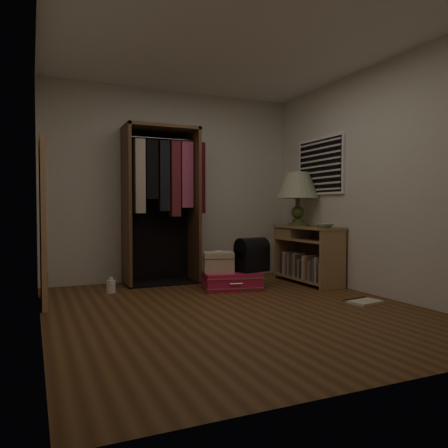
{
  "coord_description": "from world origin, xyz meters",
  "views": [
    {
      "loc": [
        -1.81,
        -3.82,
        0.98
      ],
      "look_at": [
        0.3,
        0.95,
        0.8
      ],
      "focal_mm": 35.0,
      "sensor_mm": 36.0,
      "label": 1
    }
  ],
  "objects_px": {
    "floor_mirror": "(43,222)",
    "black_bag": "(252,254)",
    "open_wardrobe": "(165,191)",
    "train_case": "(218,262)",
    "console_bookshelf": "(306,253)",
    "table_lamp": "(298,187)",
    "pink_suitcase": "(232,281)",
    "white_jug": "(111,286)"
  },
  "relations": [
    {
      "from": "black_bag",
      "to": "console_bookshelf",
      "type": "bearing_deg",
      "value": -6.59
    },
    {
      "from": "open_wardrobe",
      "to": "floor_mirror",
      "type": "height_order",
      "value": "open_wardrobe"
    },
    {
      "from": "open_wardrobe",
      "to": "table_lamp",
      "type": "height_order",
      "value": "open_wardrobe"
    },
    {
      "from": "pink_suitcase",
      "to": "black_bag",
      "type": "bearing_deg",
      "value": 1.75
    },
    {
      "from": "train_case",
      "to": "white_jug",
      "type": "relative_size",
      "value": 2.25
    },
    {
      "from": "open_wardrobe",
      "to": "white_jug",
      "type": "distance_m",
      "value": 1.45
    },
    {
      "from": "black_bag",
      "to": "table_lamp",
      "type": "height_order",
      "value": "table_lamp"
    },
    {
      "from": "train_case",
      "to": "table_lamp",
      "type": "xyz_separation_m",
      "value": [
        1.28,
        0.22,
        0.95
      ]
    },
    {
      "from": "console_bookshelf",
      "to": "open_wardrobe",
      "type": "xyz_separation_m",
      "value": [
        -1.73,
        0.73,
        0.83
      ]
    },
    {
      "from": "open_wardrobe",
      "to": "train_case",
      "type": "xyz_separation_m",
      "value": [
        0.45,
        -0.74,
        -0.89
      ]
    },
    {
      "from": "console_bookshelf",
      "to": "floor_mirror",
      "type": "distance_m",
      "value": 3.27
    },
    {
      "from": "open_wardrobe",
      "to": "white_jug",
      "type": "bearing_deg",
      "value": -151.04
    },
    {
      "from": "black_bag",
      "to": "table_lamp",
      "type": "xyz_separation_m",
      "value": [
        0.87,
        0.31,
        0.86
      ]
    },
    {
      "from": "white_jug",
      "to": "console_bookshelf",
      "type": "bearing_deg",
      "value": -6.74
    },
    {
      "from": "console_bookshelf",
      "to": "open_wardrobe",
      "type": "relative_size",
      "value": 0.55
    },
    {
      "from": "open_wardrobe",
      "to": "console_bookshelf",
      "type": "bearing_deg",
      "value": -22.87
    },
    {
      "from": "console_bookshelf",
      "to": "open_wardrobe",
      "type": "height_order",
      "value": "open_wardrobe"
    },
    {
      "from": "train_case",
      "to": "black_bag",
      "type": "relative_size",
      "value": 0.96
    },
    {
      "from": "pink_suitcase",
      "to": "train_case",
      "type": "relative_size",
      "value": 1.9
    },
    {
      "from": "train_case",
      "to": "black_bag",
      "type": "xyz_separation_m",
      "value": [
        0.41,
        -0.09,
        0.09
      ]
    },
    {
      "from": "console_bookshelf",
      "to": "table_lamp",
      "type": "relative_size",
      "value": 1.45
    },
    {
      "from": "white_jug",
      "to": "table_lamp",
      "type": "bearing_deg",
      "value": -1.98
    },
    {
      "from": "floor_mirror",
      "to": "black_bag",
      "type": "xyz_separation_m",
      "value": [
        2.37,
        -0.06,
        -0.42
      ]
    },
    {
      "from": "floor_mirror",
      "to": "pink_suitcase",
      "type": "relative_size",
      "value": 2.17
    },
    {
      "from": "open_wardrobe",
      "to": "pink_suitcase",
      "type": "height_order",
      "value": "open_wardrobe"
    },
    {
      "from": "pink_suitcase",
      "to": "table_lamp",
      "type": "distance_m",
      "value": 1.65
    },
    {
      "from": "pink_suitcase",
      "to": "black_bag",
      "type": "distance_m",
      "value": 0.41
    },
    {
      "from": "open_wardrobe",
      "to": "floor_mirror",
      "type": "distance_m",
      "value": 1.74
    },
    {
      "from": "open_wardrobe",
      "to": "white_jug",
      "type": "height_order",
      "value": "open_wardrobe"
    },
    {
      "from": "black_bag",
      "to": "white_jug",
      "type": "bearing_deg",
      "value": 153.18
    },
    {
      "from": "console_bookshelf",
      "to": "train_case",
      "type": "relative_size",
      "value": 2.71
    },
    {
      "from": "open_wardrobe",
      "to": "pink_suitcase",
      "type": "xyz_separation_m",
      "value": [
        0.61,
        -0.78,
        -1.12
      ]
    },
    {
      "from": "pink_suitcase",
      "to": "train_case",
      "type": "distance_m",
      "value": 0.28
    },
    {
      "from": "open_wardrobe",
      "to": "table_lamp",
      "type": "relative_size",
      "value": 2.65
    },
    {
      "from": "table_lamp",
      "to": "white_jug",
      "type": "xyz_separation_m",
      "value": [
        -2.51,
        0.09,
        -1.21
      ]
    },
    {
      "from": "open_wardrobe",
      "to": "train_case",
      "type": "relative_size",
      "value": 4.97
    },
    {
      "from": "console_bookshelf",
      "to": "train_case",
      "type": "xyz_separation_m",
      "value": [
        -1.28,
        -0.01,
        -0.06
      ]
    },
    {
      "from": "open_wardrobe",
      "to": "black_bag",
      "type": "bearing_deg",
      "value": -43.91
    },
    {
      "from": "floor_mirror",
      "to": "table_lamp",
      "type": "xyz_separation_m",
      "value": [
        3.24,
        0.25,
        0.44
      ]
    },
    {
      "from": "train_case",
      "to": "console_bookshelf",
      "type": "bearing_deg",
      "value": 14.55
    },
    {
      "from": "train_case",
      "to": "white_jug",
      "type": "xyz_separation_m",
      "value": [
        -1.23,
        0.31,
        -0.26
      ]
    },
    {
      "from": "pink_suitcase",
      "to": "floor_mirror",
      "type": "bearing_deg",
      "value": -168.12
    }
  ]
}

